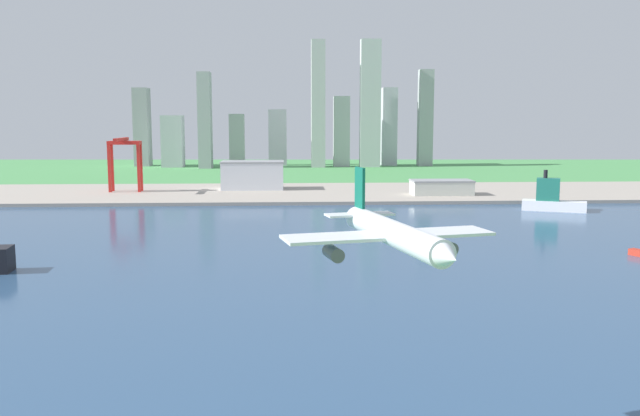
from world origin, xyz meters
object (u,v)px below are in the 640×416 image
Objects in this scene: airplane_landing at (394,234)px; ferry_boat at (552,199)px; warehouse_annex at (441,187)px; port_crane_red at (124,153)px; warehouse_main at (253,175)px.

airplane_landing is 0.98× the size of ferry_boat.
airplane_landing is at bearing -104.29° from warehouse_annex.
airplane_landing reaches higher than warehouse_annex.
ferry_boat is at bearing -20.10° from port_crane_red.
airplane_landing reaches higher than warehouse_main.
port_crane_red is at bearing 172.48° from warehouse_annex.
ferry_boat is 0.79× the size of warehouse_main.
ferry_boat is at bearing -32.21° from warehouse_main.
ferry_boat is 0.95× the size of port_crane_red.
airplane_landing is at bearing -115.93° from ferry_boat.
warehouse_main is at bearing 147.79° from ferry_boat.
port_crane_red reaches higher than warehouse_main.
ferry_boat is 94.52m from warehouse_annex.
airplane_landing is 357.64m from ferry_boat.
warehouse_annex is (-54.39, 77.30, 0.28)m from ferry_boat.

